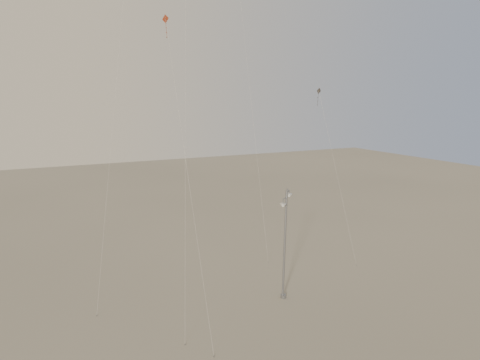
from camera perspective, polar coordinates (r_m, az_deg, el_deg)
name	(u,v)px	position (r m, az deg, el deg)	size (l,w,h in m)	color
ground	(283,297)	(32.55, 6.50, -17.36)	(160.00, 160.00, 0.00)	gray
street_lamp	(285,241)	(30.44, 6.84, -9.27)	(1.43, 1.12, 9.22)	gray
kite_1	(186,18)	(36.74, -8.30, 23.30)	(6.58, 17.07, 30.98)	#272321
kite_3	(177,98)	(29.20, -9.63, 12.27)	(1.02, 11.99, 22.64)	maroon
kite_4	(325,123)	(44.09, 12.90, 8.47)	(2.76, 11.05, 17.53)	#272321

